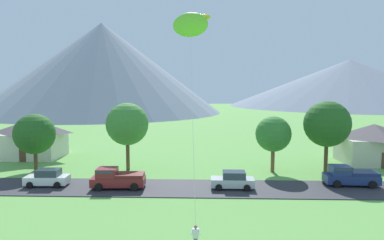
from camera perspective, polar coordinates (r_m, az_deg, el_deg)
The scene contains 14 objects.
road_strip at distance 34.76m, azimuth -0.44°, elevation -11.19°, with size 160.00×6.09×0.08m, color #2D2D33.
mountain_far_west_ridge at distance 141.19m, azimuth -14.60°, elevation 8.33°, with size 92.67×92.67×34.89m, color gray.
mountain_west_ridge at distance 200.53m, azimuth 24.58°, elevation 5.62°, with size 125.15×125.15×24.42m, color slate.
house_leftmost at distance 53.85m, azimuth -24.80°, elevation -2.68°, with size 8.43×6.50×5.49m.
house_left_center at distance 51.26m, azimuth 27.78°, elevation -3.37°, with size 8.66×6.87×5.18m.
tree_near_left at distance 41.84m, azimuth -10.66°, elevation -0.69°, with size 5.07×5.07×8.13m.
tree_left_of_center at distance 45.25m, azimuth -24.59°, elevation -2.13°, with size 4.82×4.82×6.83m.
tree_center at distance 42.78m, azimuth 21.44°, elevation -0.62°, with size 5.32×5.32×8.42m.
tree_right_of_center at distance 41.48m, azimuth 13.29°, elevation -2.29°, with size 4.17×4.17×6.62m.
parked_car_silver_west_end at distance 34.62m, azimuth 6.75°, elevation -9.87°, with size 4.23×2.14×1.68m.
parked_car_white_mid_east at distance 38.16m, azimuth -22.78°, elevation -8.81°, with size 4.27×2.21×1.68m.
pickup_truck_maroon_west_side at distance 35.21m, azimuth -12.31°, elevation -9.38°, with size 5.28×2.50×1.99m.
pickup_truck_navy_east_side at distance 38.77m, azimuth 24.61°, elevation -8.37°, with size 5.26×2.45×1.99m.
kite_flyer_with_kite at distance 24.39m, azimuth -0.25°, elevation 14.76°, with size 2.98×5.34×15.15m.
Camera 1 is at (1.44, -6.69, 10.01)m, focal length 32.26 mm.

